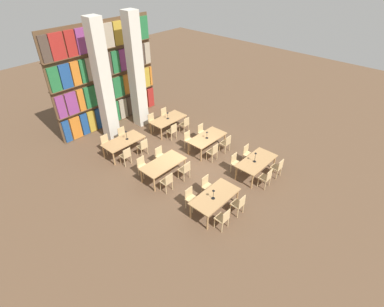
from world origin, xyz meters
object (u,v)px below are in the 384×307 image
chair_6 (277,167)px  chair_16 (126,155)px  chair_0 (223,218)px  chair_3 (207,186)px  chair_13 (189,140)px  reading_table_5 (168,120)px  desk_lamp_3 (126,133)px  desk_lamp_4 (168,114)px  chair_4 (266,178)px  chair_7 (248,154)px  chair_9 (143,166)px  chair_14 (226,143)px  chair_1 (191,198)px  chair_23 (165,115)px  desk_lamp_0 (213,192)px  desk_lamp_2 (207,134)px  chair_19 (123,135)px  chair_17 (106,143)px  reading_table_2 (163,165)px  chair_22 (185,124)px  reading_table_4 (124,142)px  reading_table_0 (215,197)px  reading_table_3 (207,138)px  pillar_left (103,83)px  chair_15 (202,132)px  chair_12 (213,152)px  reading_table_1 (257,162)px  chair_10 (185,170)px  chair_5 (236,163)px  desk_lamp_1 (255,155)px  chair_11 (161,156)px  chair_21 (153,121)px  chair_18 (143,147)px  pillar_center (136,73)px

chair_6 → chair_16: size_ratio=1.00×
chair_0 → chair_6: 3.95m
chair_3 → chair_13: size_ratio=1.00×
chair_16 → reading_table_5: 3.55m
desk_lamp_3 → desk_lamp_4: (2.77, 0.05, -0.06)m
chair_0 → chair_4: size_ratio=1.00×
chair_7 → chair_9: same height
chair_0 → chair_14: same height
chair_1 → chair_23: (3.99, 5.68, 0.00)m
chair_3 → desk_lamp_0: bearing=52.3°
chair_13 → desk_lamp_2: (0.40, -0.82, 0.51)m
chair_7 → chair_19: size_ratio=1.00×
chair_17 → chair_3: bearing=99.2°
chair_4 → reading_table_2: bearing=123.7°
chair_22 → chair_3: bearing=-126.3°
chair_1 → reading_table_4: (0.52, 4.89, 0.18)m
reading_table_0 → reading_table_3: (2.99, 2.90, 0.00)m
pillar_left → chair_15: size_ratio=6.67×
chair_3 → chair_12: 2.45m
reading_table_1 → chair_7: size_ratio=2.20×
reading_table_3 → chair_17: chair_17 is taller
chair_10 → desk_lamp_4: desk_lamp_4 is taller
chair_0 → reading_table_4: size_ratio=0.45×
chair_13 → desk_lamp_4: (0.49, 2.01, 0.51)m
chair_7 → reading_table_5: 4.86m
chair_5 → desk_lamp_1: size_ratio=1.83×
chair_1 → chair_3: 0.96m
reading_table_3 → chair_23: chair_23 is taller
chair_13 → chair_23: (1.00, 2.77, 0.00)m
reading_table_0 → reading_table_1: same height
chair_1 → chair_14: same height
chair_11 → desk_lamp_2: bearing=159.7°
desk_lamp_3 → reading_table_5: bearing=0.8°
chair_22 → chair_0: bearing=-125.1°
reading_table_0 → chair_14: 4.11m
chair_11 → chair_6: bearing=122.8°
chair_3 → reading_table_3: chair_3 is taller
desk_lamp_1 → chair_15: (0.68, 3.58, -0.58)m
chair_4 → reading_table_4: 6.84m
chair_21 → desk_lamp_0: bearing=67.3°
chair_1 → reading_table_1: size_ratio=0.45×
reading_table_1 → chair_6: chair_6 is taller
chair_0 → chair_5: bearing=28.2°
chair_6 → reading_table_5: (-0.45, 6.39, 0.18)m
desk_lamp_0 → desk_lamp_1: desk_lamp_1 is taller
chair_15 → chair_18: size_ratio=1.00×
chair_9 → chair_22: bearing=-163.1°
desk_lamp_3 → chair_21: (2.33, 0.81, -0.58)m
pillar_center → chair_10: size_ratio=6.67×
chair_0 → desk_lamp_4: (3.49, 6.46, 0.51)m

